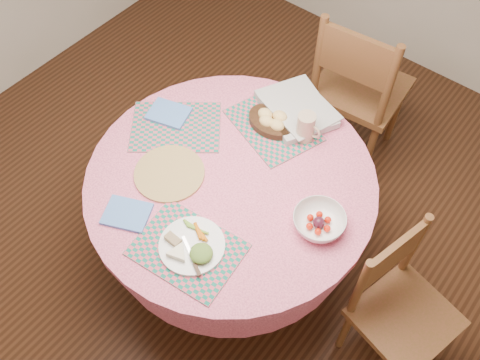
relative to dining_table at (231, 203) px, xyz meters
The scene contains 15 objects.
ground 0.56m from the dining_table, ahead, with size 4.00×4.00×0.00m, color #331C0F.
dining_table is the anchor object (origin of this frame).
chair_right 0.84m from the dining_table, ahead, with size 0.45×0.47×0.84m.
chair_back 1.01m from the dining_table, 87.35° to the left, with size 0.51×0.49×1.00m.
placemat_front 0.43m from the dining_table, 76.62° to the right, with size 0.40×0.30×0.01m, color #14705C.
placemat_left 0.43m from the dining_table, behind, with size 0.40×0.30×0.01m, color #14705C.
placemat_back 0.40m from the dining_table, 95.97° to the left, with size 0.40×0.30×0.01m, color #14705C.
wicker_trivet 0.33m from the dining_table, 145.69° to the right, with size 0.30×0.30×0.01m, color #9B7143.
napkin_near 0.50m from the dining_table, 117.39° to the right, with size 0.18×0.14×0.01m, color #5182D2.
napkin_far 0.50m from the dining_table, 167.91° to the left, with size 0.18×0.14×0.01m, color #5182D2.
dinner_plate 0.43m from the dining_table, 74.16° to the right, with size 0.26×0.26×0.05m.
bread_bowl 0.42m from the dining_table, 96.96° to the left, with size 0.23×0.23×0.08m.
latte_mug 0.48m from the dining_table, 72.60° to the left, with size 0.12×0.08×0.14m.
fruit_bowl 0.48m from the dining_table, ahead, with size 0.24×0.24×0.07m.
newspaper_stack 0.53m from the dining_table, 90.13° to the left, with size 0.43×0.40×0.04m.
Camera 1 is at (0.86, -1.00, 2.58)m, focal length 40.00 mm.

